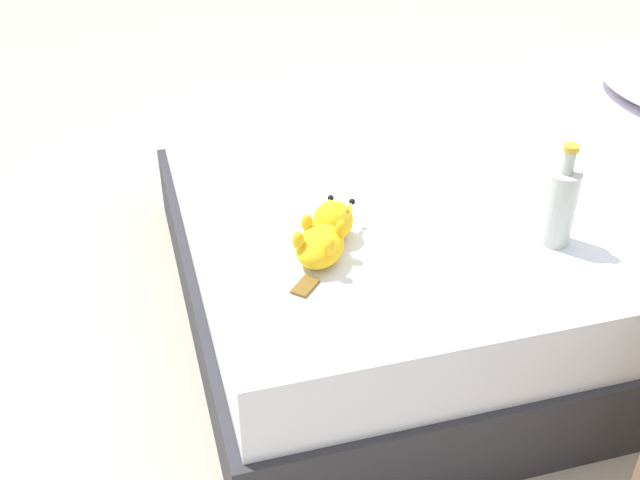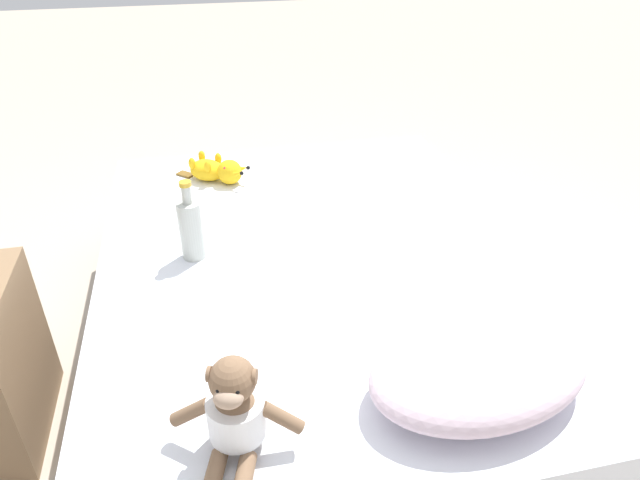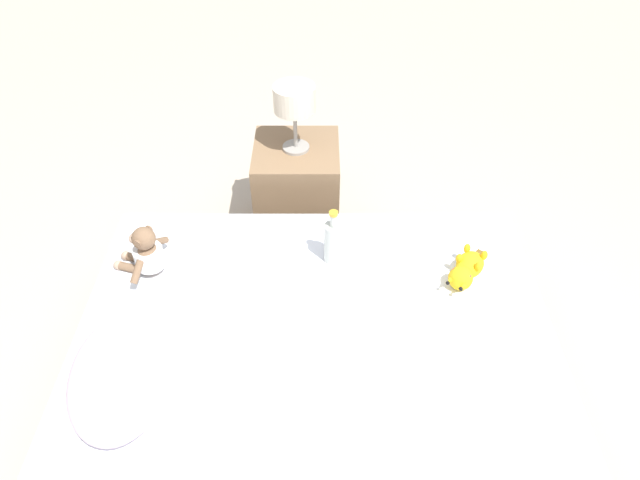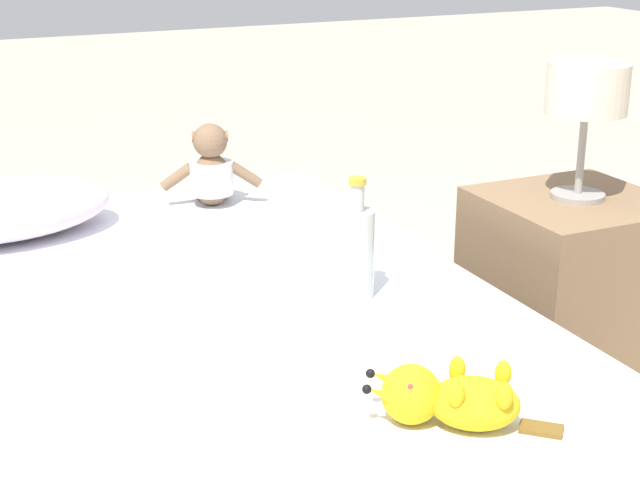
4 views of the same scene
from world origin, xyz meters
The scene contains 8 objects.
ground_plane centered at (0.00, 0.00, 0.00)m, with size 16.00×16.00×0.00m, color #B7A893.
bed centered at (0.00, 0.00, 0.22)m, with size 1.45×1.89×0.45m.
pillow centered at (-0.23, 0.67, 0.52)m, with size 0.59×0.42×0.14m.
plush_monkey centered at (0.34, 0.71, 0.55)m, with size 0.28×0.24×0.24m.
plush_yellow_creature centered at (0.29, -0.62, 0.50)m, with size 0.30×0.23×0.10m.
glass_bottle centered at (0.40, -0.07, 0.56)m, with size 0.08×0.08×0.27m.
nightstand centered at (1.14, 0.11, 0.27)m, with size 0.45×0.45×0.53m.
bedside_lamp centered at (1.14, 0.11, 0.80)m, with size 0.21×0.21×0.35m.
Camera 3 is at (-1.32, -0.02, 2.17)m, focal length 31.38 mm.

